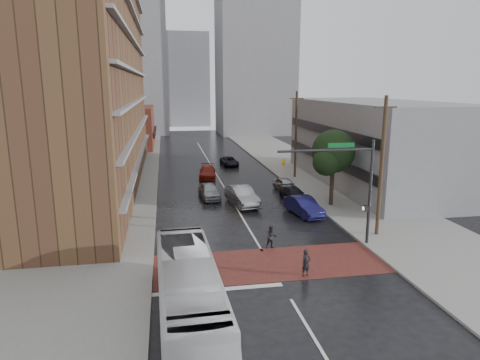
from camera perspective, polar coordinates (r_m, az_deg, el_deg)
name	(u,v)px	position (r m, az deg, el deg)	size (l,w,h in m)	color
ground	(272,267)	(26.18, 4.26, -11.53)	(160.00, 160.00, 0.00)	black
crosswalk	(270,264)	(26.62, 3.99, -11.08)	(14.00, 5.00, 0.02)	maroon
sidewalk_west	(117,182)	(49.60, -16.09, -0.29)	(9.00, 90.00, 0.15)	gray
sidewalk_east	(314,175)	(52.31, 9.80, 0.68)	(9.00, 90.00, 0.15)	gray
apartment_block	(82,51)	(47.94, -20.35, 15.78)	(10.00, 44.00, 28.00)	brown
storefront_west	(130,127)	(77.71, -14.46, 6.86)	(8.00, 16.00, 7.00)	brown
building_east	(374,143)	(49.05, 17.49, 4.74)	(11.00, 26.00, 9.00)	gray
distant_tower_west	(126,60)	(101.60, -15.00, 15.14)	(18.00, 16.00, 32.00)	gray
distant_tower_east	(255,51)	(97.50, 1.98, 16.85)	(16.00, 14.00, 36.00)	gray
distant_tower_center	(186,80)	(118.31, -7.25, 13.09)	(12.00, 10.00, 24.00)	gray
street_tree	(333,154)	(38.52, 12.33, 3.39)	(4.20, 4.10, 6.90)	#332319
signal_mast	(350,178)	(28.87, 14.51, 0.28)	(6.50, 0.30, 7.20)	#2D2D33
utility_pole_near	(381,166)	(31.41, 18.34, 1.76)	(1.60, 0.26, 10.00)	#473321
utility_pole_far	(296,134)	(49.72, 7.46, 6.05)	(1.60, 0.26, 10.00)	#473321
transit_bus	(189,293)	(19.92, -6.84, -14.78)	(2.61, 11.14, 3.10)	silver
pedestrian_a	(306,263)	(24.98, 8.79, -10.89)	(0.58, 0.38, 1.59)	black
pedestrian_b	(271,237)	(28.75, 4.20, -7.62)	(0.75, 0.58, 1.54)	black
car_travel_a	(209,191)	(41.14, -4.14, -1.48)	(1.71, 4.26, 1.45)	#95999C
car_travel_b	(242,196)	(38.75, 0.27, -2.13)	(1.81, 5.19, 1.71)	#A7A8AE
car_travel_c	(207,172)	(50.35, -4.36, 1.07)	(1.92, 4.71, 1.37)	maroon
suv_travel	(229,161)	(57.80, -1.43, 2.50)	(1.97, 4.27, 1.19)	black
car_parked_near	(304,206)	(36.16, 8.50, -3.48)	(1.63, 4.68, 1.54)	#151447
car_parked_mid	(294,194)	(40.59, 7.22, -1.91)	(1.70, 4.18, 1.21)	black
car_parked_far	(285,185)	(44.13, 6.08, -0.61)	(1.60, 3.97, 1.35)	#9FA1A6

